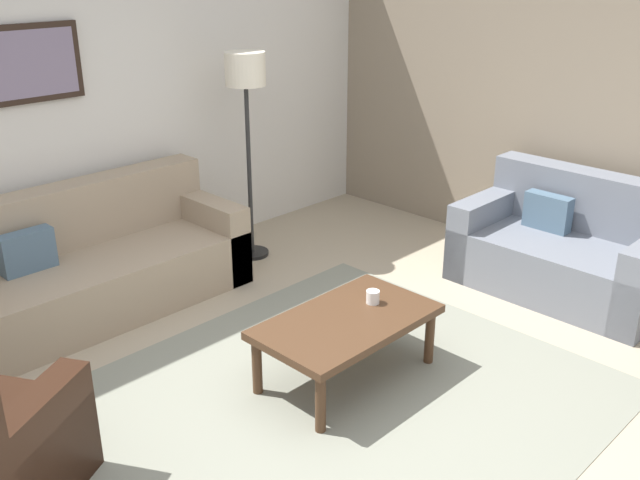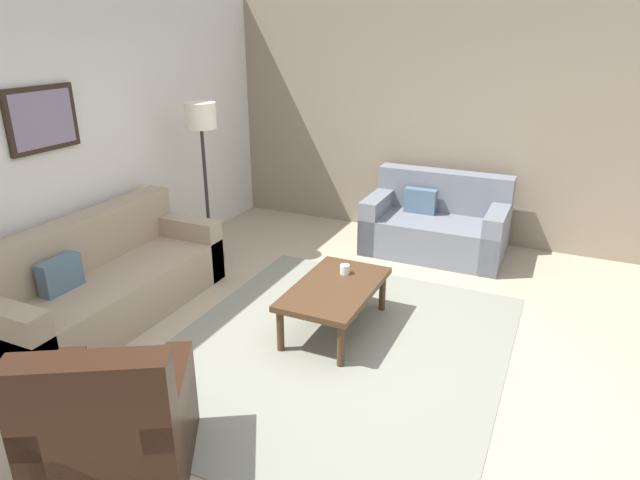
{
  "view_description": "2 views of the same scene",
  "coord_description": "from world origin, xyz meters",
  "px_view_note": "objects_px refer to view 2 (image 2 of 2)",
  "views": [
    {
      "loc": [
        -2.44,
        -2.35,
        2.42
      ],
      "look_at": [
        0.35,
        0.39,
        0.82
      ],
      "focal_mm": 39.62,
      "sensor_mm": 36.0,
      "label": 1
    },
    {
      "loc": [
        -3.51,
        -1.49,
        2.45
      ],
      "look_at": [
        0.38,
        0.3,
        0.77
      ],
      "focal_mm": 30.99,
      "sensor_mm": 36.0,
      "label": 2
    }
  ],
  "objects_px": {
    "coffee_table": "(335,291)",
    "framed_artwork": "(42,119)",
    "couch_main": "(101,285)",
    "armchair_leather": "(113,435)",
    "couch_loveseat": "(437,225)",
    "cup": "(345,269)",
    "lamp_standing": "(202,132)"
  },
  "relations": [
    {
      "from": "cup",
      "to": "lamp_standing",
      "type": "relative_size",
      "value": 0.05
    },
    {
      "from": "couch_main",
      "to": "lamp_standing",
      "type": "relative_size",
      "value": 1.31
    },
    {
      "from": "couch_main",
      "to": "framed_artwork",
      "type": "bearing_deg",
      "value": 85.0
    },
    {
      "from": "coffee_table",
      "to": "lamp_standing",
      "type": "xyz_separation_m",
      "value": [
        0.83,
        1.86,
        1.05
      ]
    },
    {
      "from": "couch_main",
      "to": "couch_loveseat",
      "type": "xyz_separation_m",
      "value": [
        2.77,
        -2.34,
        0.0
      ]
    },
    {
      "from": "couch_loveseat",
      "to": "framed_artwork",
      "type": "xyz_separation_m",
      "value": [
        -2.74,
        2.73,
        1.42
      ]
    },
    {
      "from": "couch_loveseat",
      "to": "armchair_leather",
      "type": "relative_size",
      "value": 1.4
    },
    {
      "from": "couch_loveseat",
      "to": "coffee_table",
      "type": "bearing_deg",
      "value": 170.56
    },
    {
      "from": "coffee_table",
      "to": "framed_artwork",
      "type": "height_order",
      "value": "framed_artwork"
    },
    {
      "from": "armchair_leather",
      "to": "lamp_standing",
      "type": "height_order",
      "value": "lamp_standing"
    },
    {
      "from": "couch_main",
      "to": "cup",
      "type": "relative_size",
      "value": 26.96
    },
    {
      "from": "coffee_table",
      "to": "cup",
      "type": "height_order",
      "value": "cup"
    },
    {
      "from": "framed_artwork",
      "to": "couch_main",
      "type": "bearing_deg",
      "value": -95.0
    },
    {
      "from": "couch_main",
      "to": "cup",
      "type": "bearing_deg",
      "value": -65.48
    },
    {
      "from": "couch_loveseat",
      "to": "cup",
      "type": "height_order",
      "value": "couch_loveseat"
    },
    {
      "from": "armchair_leather",
      "to": "coffee_table",
      "type": "xyz_separation_m",
      "value": [
        2.06,
        -0.46,
        0.05
      ]
    },
    {
      "from": "coffee_table",
      "to": "couch_loveseat",
      "type": "bearing_deg",
      "value": -9.44
    },
    {
      "from": "armchair_leather",
      "to": "couch_loveseat",
      "type": "bearing_deg",
      "value": -11.0
    },
    {
      "from": "armchair_leather",
      "to": "cup",
      "type": "relative_size",
      "value": 13.13
    },
    {
      "from": "framed_artwork",
      "to": "couch_loveseat",
      "type": "bearing_deg",
      "value": -44.97
    },
    {
      "from": "couch_loveseat",
      "to": "lamp_standing",
      "type": "distance_m",
      "value": 2.8
    },
    {
      "from": "couch_loveseat",
      "to": "framed_artwork",
      "type": "distance_m",
      "value": 4.12
    },
    {
      "from": "lamp_standing",
      "to": "framed_artwork",
      "type": "xyz_separation_m",
      "value": [
        -1.44,
        0.52,
        0.31
      ]
    },
    {
      "from": "couch_loveseat",
      "to": "coffee_table",
      "type": "xyz_separation_m",
      "value": [
        -2.13,
        0.35,
        0.06
      ]
    },
    {
      "from": "armchair_leather",
      "to": "cup",
      "type": "height_order",
      "value": "armchair_leather"
    },
    {
      "from": "cup",
      "to": "lamp_standing",
      "type": "distance_m",
      "value": 2.16
    },
    {
      "from": "couch_main",
      "to": "armchair_leather",
      "type": "relative_size",
      "value": 2.05
    },
    {
      "from": "couch_loveseat",
      "to": "armchair_leather",
      "type": "distance_m",
      "value": 4.27
    },
    {
      "from": "couch_main",
      "to": "lamp_standing",
      "type": "xyz_separation_m",
      "value": [
        1.47,
        -0.12,
        1.11
      ]
    },
    {
      "from": "couch_main",
      "to": "coffee_table",
      "type": "bearing_deg",
      "value": -72.07
    },
    {
      "from": "couch_main",
      "to": "lamp_standing",
      "type": "bearing_deg",
      "value": -4.69
    },
    {
      "from": "armchair_leather",
      "to": "coffee_table",
      "type": "relative_size",
      "value": 0.99
    }
  ]
}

